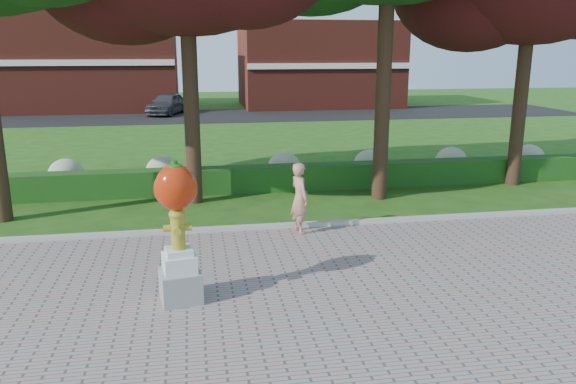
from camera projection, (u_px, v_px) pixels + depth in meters
The scene contains 10 objects.
ground at pixel (300, 276), 11.21m from camera, with size 100.00×100.00×0.00m, color #224C13.
curb at pixel (277, 227), 14.05m from camera, with size 40.00×0.18×0.15m, color #ADADA5.
lawn_hedge at pixel (258, 179), 17.79m from camera, with size 24.00×0.70×0.80m, color #134112.
hydrangea_row at pixel (272, 167), 18.80m from camera, with size 20.10×1.10×0.99m.
street at pixel (222, 116), 37.94m from camera, with size 50.00×8.00×0.02m, color black.
building_left at pixel (79, 61), 41.17m from camera, with size 14.00×8.00×7.00m, color maroon.
building_right at pixel (318, 64), 44.19m from camera, with size 12.00×8.00×6.40m, color maroon.
hydrant_sculpture at pixel (178, 228), 9.70m from camera, with size 0.80×0.80×2.55m.
woman at pixel (300, 198), 13.55m from camera, with size 0.63×0.41×1.73m, color tan.
parked_car at pixel (167, 104), 38.41m from camera, with size 1.74×4.33×1.48m, color #46484E.
Camera 1 is at (-2.00, -10.25, 4.40)m, focal length 35.00 mm.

